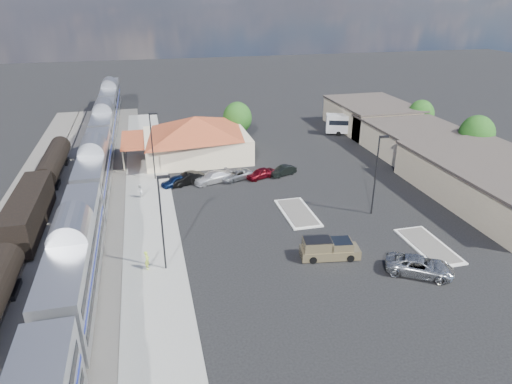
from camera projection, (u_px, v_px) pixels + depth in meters
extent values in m
plane|color=black|center=(268.00, 225.00, 48.28)|extent=(280.00, 280.00, 0.00)
cube|color=#4C4944|center=(67.00, 214.00, 50.76)|extent=(16.00, 100.00, 0.12)
cube|color=gray|center=(150.00, 212.00, 50.95)|extent=(5.50, 92.00, 0.18)
cube|color=silver|center=(76.00, 258.00, 36.63)|extent=(3.00, 20.00, 5.00)
cube|color=black|center=(81.00, 286.00, 37.73)|extent=(2.20, 16.00, 0.60)
cube|color=silver|center=(95.00, 169.00, 55.33)|extent=(3.00, 20.00, 5.00)
cube|color=black|center=(98.00, 189.00, 56.43)|extent=(2.20, 16.00, 0.60)
cube|color=silver|center=(105.00, 124.00, 74.02)|extent=(3.00, 20.00, 5.00)
cube|color=black|center=(107.00, 141.00, 75.12)|extent=(2.20, 16.00, 0.60)
cube|color=silver|center=(111.00, 98.00, 92.72)|extent=(3.00, 20.00, 5.00)
cube|color=black|center=(112.00, 112.00, 93.82)|extent=(2.20, 16.00, 0.60)
cube|color=black|center=(29.00, 211.00, 46.49)|extent=(2.80, 14.00, 3.60)
cube|color=black|center=(32.00, 227.00, 47.25)|extent=(2.20, 12.00, 0.60)
cylinder|color=black|center=(53.00, 161.00, 60.77)|extent=(2.80, 14.00, 2.80)
cube|color=black|center=(56.00, 173.00, 61.49)|extent=(2.20, 12.00, 0.60)
cube|color=beige|center=(196.00, 145.00, 67.94)|extent=(15.00, 12.00, 3.60)
pyramid|color=#983A21|center=(195.00, 125.00, 66.70)|extent=(15.30, 12.24, 2.60)
cube|color=#983A21|center=(133.00, 140.00, 65.34)|extent=(3.20, 9.60, 0.25)
cube|color=#C6B28C|center=(497.00, 183.00, 53.59)|extent=(14.00, 22.00, 4.20)
cube|color=#3F3833|center=(501.00, 165.00, 52.70)|extent=(14.40, 22.40, 0.30)
cube|color=#C6B28C|center=(414.00, 140.00, 69.66)|extent=(12.00, 18.00, 4.00)
cube|color=#3F3833|center=(415.00, 126.00, 68.80)|extent=(12.40, 18.40, 0.30)
cube|color=#C6B28C|center=(371.00, 117.00, 82.02)|extent=(12.00, 16.00, 4.50)
cube|color=#3F3833|center=(373.00, 103.00, 81.06)|extent=(12.40, 16.40, 0.30)
cube|color=silver|center=(297.00, 213.00, 50.91)|extent=(3.30, 7.50, 0.15)
cube|color=#4C4944|center=(298.00, 212.00, 50.88)|extent=(2.70, 6.90, 0.10)
cube|color=silver|center=(428.00, 246.00, 44.20)|extent=(3.30, 7.50, 0.15)
cube|color=#4C4944|center=(429.00, 245.00, 44.17)|extent=(2.70, 6.90, 0.10)
cylinder|color=black|center=(162.00, 225.00, 38.73)|extent=(0.16, 0.16, 9.00)
cube|color=black|center=(164.00, 177.00, 37.10)|extent=(1.00, 0.25, 0.22)
cylinder|color=black|center=(152.00, 147.00, 58.31)|extent=(0.16, 0.16, 9.00)
cube|color=black|center=(153.00, 114.00, 56.69)|extent=(1.00, 0.25, 0.22)
cylinder|color=black|center=(375.00, 176.00, 49.12)|extent=(0.16, 0.16, 9.00)
cube|color=black|center=(384.00, 137.00, 47.50)|extent=(1.00, 0.25, 0.22)
cylinder|color=#382314|center=(473.00, 153.00, 65.86)|extent=(0.30, 0.30, 2.86)
ellipsoid|color=#1A4313|center=(477.00, 134.00, 64.75)|extent=(4.94, 4.94, 5.46)
cylinder|color=#382314|center=(419.00, 128.00, 78.39)|extent=(0.30, 0.30, 2.55)
ellipsoid|color=#1A4313|center=(421.00, 114.00, 77.39)|extent=(4.41, 4.41, 4.87)
cylinder|color=#382314|center=(238.00, 134.00, 75.10)|extent=(0.30, 0.30, 2.73)
ellipsoid|color=#1A4313|center=(237.00, 118.00, 74.04)|extent=(4.71, 4.71, 5.21)
cube|color=#94835B|center=(330.00, 252.00, 42.25)|extent=(5.67, 2.78, 0.89)
cube|color=#94835B|center=(330.00, 246.00, 41.97)|extent=(2.32, 2.17, 0.94)
cube|color=#94835B|center=(330.00, 245.00, 41.93)|extent=(2.86, 2.25, 1.09)
cylinder|color=black|center=(350.00, 258.00, 41.65)|extent=(0.74, 0.38, 0.71)
cylinder|color=black|center=(345.00, 248.00, 43.28)|extent=(0.74, 0.38, 0.71)
cylinder|color=black|center=(313.00, 260.00, 41.37)|extent=(0.74, 0.38, 0.71)
cylinder|color=black|center=(309.00, 250.00, 42.99)|extent=(0.74, 0.38, 0.71)
imported|color=#999CA0|center=(420.00, 266.00, 39.62)|extent=(6.35, 5.32, 1.61)
cube|color=white|center=(358.00, 124.00, 78.66)|extent=(10.99, 5.80, 3.07)
cube|color=black|center=(358.00, 122.00, 78.51)|extent=(10.19, 5.55, 0.81)
cylinder|color=black|center=(380.00, 135.00, 77.98)|extent=(0.86, 0.52, 0.81)
cylinder|color=black|center=(378.00, 131.00, 79.90)|extent=(0.86, 0.52, 0.81)
cylinder|color=black|center=(338.00, 134.00, 78.59)|extent=(0.86, 0.52, 0.81)
cylinder|color=black|center=(338.00, 130.00, 80.52)|extent=(0.86, 0.52, 0.81)
imported|color=#AECD40|center=(147.00, 260.00, 40.01)|extent=(0.54, 0.72, 1.77)
imported|color=silver|center=(140.00, 191.00, 54.15)|extent=(0.85, 0.97, 1.69)
imported|color=#0E1E47|center=(176.00, 181.00, 57.97)|extent=(4.26, 3.05, 1.35)
imported|color=black|center=(187.00, 179.00, 58.54)|extent=(4.82, 2.98, 1.50)
imported|color=white|center=(212.00, 177.00, 58.98)|extent=(5.37, 3.45, 1.45)
imported|color=gray|center=(236.00, 175.00, 59.99)|extent=(5.08, 3.76, 1.28)
imported|color=maroon|center=(260.00, 173.00, 60.41)|extent=(4.29, 3.03, 1.36)
imported|color=black|center=(283.00, 171.00, 61.39)|extent=(4.11, 2.69, 1.28)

